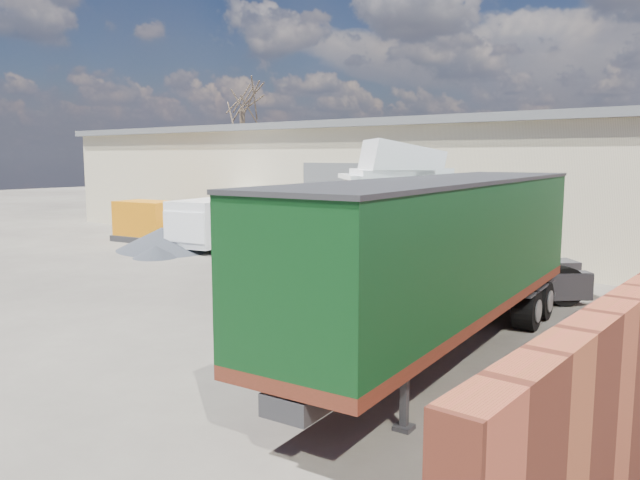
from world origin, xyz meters
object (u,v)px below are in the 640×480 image
Objects in this scene: bare_tree at (242,95)px; box_trailer at (445,250)px; tractor_unit at (421,233)px; orange_skip at (147,224)px; panel_van at (219,222)px.

box_trailer is at bearing -37.23° from bare_tree.
tractor_unit reaches higher than orange_skip.
box_trailer reaches higher than orange_skip.
panel_van is at bearing -47.67° from bare_tree.
bare_tree is at bearing 136.62° from box_trailer.
tractor_unit is 1.95× the size of orange_skip.
tractor_unit is 15.82m from orange_skip.
bare_tree reaches higher than panel_van.
box_trailer is 3.34× the size of orange_skip.
bare_tree is 1.78× the size of panel_van.
box_trailer reaches higher than panel_van.
box_trailer is at bearing -37.88° from panel_van.
tractor_unit is 0.58× the size of box_trailer.
panel_van is 1.70× the size of orange_skip.
bare_tree is 28.00m from tractor_unit.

